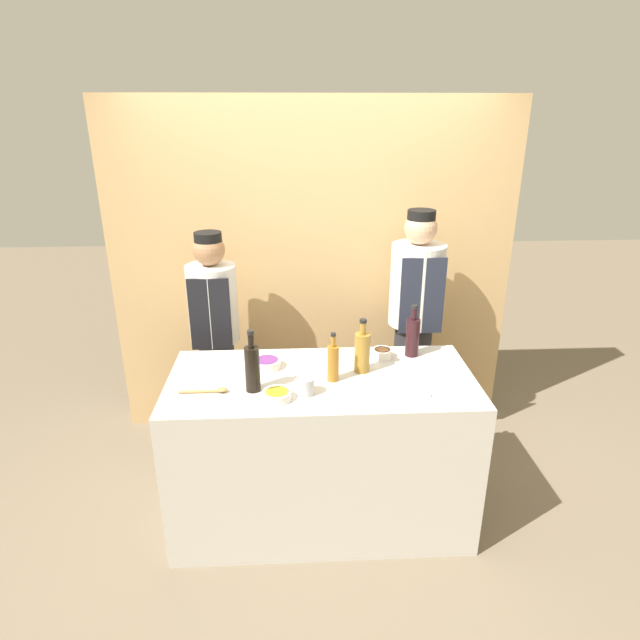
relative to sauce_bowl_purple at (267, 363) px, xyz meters
name	(u,v)px	position (x,y,z in m)	size (l,w,h in m)	color
ground_plane	(321,512)	(0.30, -0.14, -0.95)	(14.00, 14.00, 0.00)	#756651
cabinet_wall	(313,271)	(0.30, 1.01, 0.25)	(2.86, 0.18, 2.40)	tan
counter	(321,448)	(0.30, -0.14, -0.49)	(1.69, 0.78, 0.93)	beige
sauce_bowl_purple	(267,363)	(0.00, 0.00, 0.00)	(0.16, 0.16, 0.05)	white
sauce_bowl_yellow	(277,395)	(0.07, -0.37, 0.00)	(0.15, 0.15, 0.05)	white
sauce_bowl_brown	(382,353)	(0.68, 0.09, 0.00)	(0.12, 0.12, 0.05)	white
cutting_board	(395,386)	(0.69, -0.28, -0.02)	(0.33, 0.21, 0.02)	white
bottle_wine	(413,336)	(0.86, 0.12, 0.10)	(0.08, 0.08, 0.32)	black
bottle_soy	(252,367)	(-0.06, -0.26, 0.11)	(0.08, 0.08, 0.34)	black
bottle_vinegar	(362,351)	(0.54, -0.07, 0.10)	(0.09, 0.09, 0.31)	olive
bottle_amber	(333,362)	(0.37, -0.17, 0.08)	(0.06, 0.06, 0.28)	#9E661E
cup_steel	(306,386)	(0.21, -0.32, 0.02)	(0.09, 0.09, 0.09)	#B7B7BC
wooden_spoon	(210,391)	(-0.28, -0.28, -0.01)	(0.25, 0.04, 0.03)	#B2844C
chef_left	(216,337)	(-0.38, 0.61, -0.09)	(0.33, 0.33, 1.58)	#28282D
chef_right	(414,324)	(0.98, 0.61, -0.03)	(0.36, 0.36, 1.71)	#28282D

